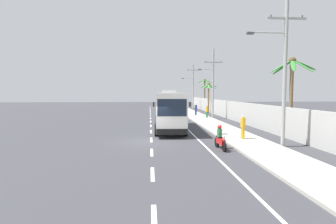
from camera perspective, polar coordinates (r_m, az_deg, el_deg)
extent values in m
plane|color=#3A3A3F|center=(19.09, -3.62, -6.50)|extent=(160.00, 160.00, 0.00)
cube|color=#A8A399|center=(29.78, 9.46, -2.53)|extent=(3.20, 90.00, 0.14)
cube|color=white|center=(7.95, -3.02, -22.32)|extent=(0.16, 2.00, 0.01)
cube|color=white|center=(11.83, -3.37, -13.24)|extent=(0.16, 2.00, 0.01)
cube|color=white|center=(15.87, -3.54, -8.71)|extent=(0.16, 2.00, 0.01)
cube|color=white|center=(19.96, -3.64, -6.02)|extent=(0.16, 2.00, 0.01)
cube|color=white|center=(24.08, -3.70, -4.25)|extent=(0.16, 2.00, 0.01)
cube|color=white|center=(28.21, -3.75, -3.00)|extent=(0.16, 2.00, 0.01)
cube|color=white|center=(32.36, -3.78, -2.06)|extent=(0.16, 2.00, 0.01)
cube|color=white|center=(36.51, -3.80, -1.34)|extent=(0.16, 2.00, 0.01)
cube|color=white|center=(40.67, -3.82, -0.77)|extent=(0.16, 2.00, 0.01)
cube|color=white|center=(44.83, -3.84, -0.30)|extent=(0.16, 2.00, 0.01)
cube|color=white|center=(49.00, -3.85, 0.08)|extent=(0.16, 2.00, 0.01)
cube|color=white|center=(53.16, -3.87, 0.41)|extent=(0.16, 2.00, 0.01)
cube|color=white|center=(57.33, -3.88, 0.69)|extent=(0.16, 2.00, 0.01)
cube|color=white|center=(61.50, -3.88, 0.93)|extent=(0.16, 2.00, 0.01)
cube|color=white|center=(65.67, -3.89, 1.14)|extent=(0.16, 2.00, 0.01)
cube|color=white|center=(34.14, 2.18, -1.73)|extent=(0.14, 70.00, 0.01)
cube|color=#B2B2AD|center=(34.55, 14.08, 0.22)|extent=(0.24, 60.00, 2.41)
cube|color=silver|center=(25.07, 0.29, 0.57)|extent=(2.78, 10.59, 3.12)
cube|color=#192333|center=(25.24, 0.27, 1.84)|extent=(2.78, 9.75, 1.00)
cube|color=#192333|center=(19.84, 0.87, 0.96)|extent=(2.22, 0.18, 1.31)
cube|color=blue|center=(25.12, 0.29, -1.03)|extent=(2.81, 10.38, 0.56)
cube|color=black|center=(19.94, 0.88, -4.31)|extent=(2.37, 0.24, 0.44)
cube|color=#B7B7B7|center=(26.33, 0.18, 4.46)|extent=(1.41, 2.36, 0.28)
cube|color=black|center=(20.15, 4.78, 1.66)|extent=(0.12, 0.08, 0.36)
cube|color=black|center=(20.02, -3.12, 1.65)|extent=(0.12, 0.08, 0.36)
cylinder|color=black|center=(21.64, 3.80, -3.83)|extent=(0.36, 1.05, 1.04)
cylinder|color=black|center=(21.53, -2.48, -3.87)|extent=(0.36, 1.05, 1.04)
cylinder|color=black|center=(28.39, 2.42, -1.90)|extent=(0.36, 1.05, 1.04)
cylinder|color=black|center=(28.31, -2.35, -1.91)|extent=(0.36, 1.05, 1.04)
cylinder|color=black|center=(16.29, 12.08, -7.38)|extent=(0.14, 0.61, 0.60)
cylinder|color=black|center=(17.55, 10.54, -6.52)|extent=(0.16, 0.61, 0.60)
cube|color=red|center=(16.83, 11.35, -6.23)|extent=(0.32, 1.11, 0.36)
cube|color=black|center=(17.08, 11.02, -5.40)|extent=(0.28, 0.62, 0.12)
cylinder|color=gray|center=(16.35, 11.95, -6.27)|extent=(0.08, 0.32, 0.67)
cylinder|color=black|center=(16.37, 11.85, -4.69)|extent=(0.56, 0.08, 0.04)
sphere|color=#EAEACC|center=(16.28, 11.99, -5.24)|extent=(0.14, 0.14, 0.14)
cylinder|color=#2D7A47|center=(16.99, 11.09, -4.51)|extent=(0.32, 0.32, 0.55)
sphere|color=red|center=(16.93, 11.11, -3.15)|extent=(0.26, 0.26, 0.26)
cylinder|color=navy|center=(40.01, 6.04, -0.07)|extent=(0.28, 0.28, 0.84)
cylinder|color=navy|center=(39.96, 6.04, 1.00)|extent=(0.36, 0.36, 0.66)
sphere|color=beige|center=(39.94, 6.05, 1.62)|extent=(0.23, 0.23, 0.23)
cylinder|color=#2D7A47|center=(36.46, 8.41, -0.55)|extent=(0.28, 0.28, 0.79)
cylinder|color=gold|center=(36.40, 8.42, 0.55)|extent=(0.36, 0.36, 0.62)
sphere|color=tan|center=(36.38, 8.42, 1.21)|extent=(0.24, 0.24, 0.24)
cylinder|color=gold|center=(20.32, 15.87, -4.37)|extent=(0.28, 0.28, 0.86)
cylinder|color=gold|center=(20.22, 15.92, -2.22)|extent=(0.36, 0.36, 0.68)
sphere|color=beige|center=(20.18, 15.94, -1.00)|extent=(0.20, 0.20, 0.20)
cylinder|color=#9E9E99|center=(18.70, 24.01, 8.60)|extent=(0.24, 0.24, 10.19)
cube|color=#9E9E99|center=(19.21, 24.31, 18.01)|extent=(2.57, 0.12, 0.12)
cylinder|color=#4C4742|center=(18.80, 21.41, 18.78)|extent=(0.08, 0.08, 0.16)
cylinder|color=#4C4742|center=(19.73, 27.09, 17.90)|extent=(0.08, 0.08, 0.16)
cylinder|color=#9E9E99|center=(18.51, 20.88, 15.78)|extent=(2.36, 0.09, 0.09)
cube|color=#4C4C51|center=(18.05, 17.35, 15.97)|extent=(0.44, 0.24, 0.14)
cylinder|color=#9E9E99|center=(36.37, 9.73, 6.00)|extent=(0.24, 0.24, 9.41)
cube|color=#9E9E99|center=(36.58, 9.79, 10.57)|extent=(2.57, 0.12, 0.12)
cylinder|color=#4C4742|center=(36.36, 8.19, 10.81)|extent=(0.08, 0.08, 0.16)
cylinder|color=#4C4742|center=(36.85, 11.37, 10.69)|extent=(0.08, 0.08, 0.16)
cylinder|color=#9E9E99|center=(36.28, 8.36, 9.18)|extent=(1.81, 0.09, 0.09)
cube|color=#4C4C51|center=(36.10, 6.94, 9.13)|extent=(0.44, 0.24, 0.14)
cylinder|color=#9E9E99|center=(54.91, 5.45, 5.34)|extent=(0.24, 0.24, 9.24)
cube|color=#9E9E99|center=(55.09, 5.48, 9.02)|extent=(2.57, 0.12, 0.12)
cylinder|color=#4C4742|center=(54.94, 4.41, 9.17)|extent=(0.08, 0.08, 0.16)
cylinder|color=#4C4742|center=(55.28, 6.54, 9.12)|extent=(0.08, 0.08, 0.16)
cylinder|color=#9E9E99|center=(54.81, 4.35, 7.31)|extent=(2.15, 0.09, 0.09)
cube|color=#4C4C51|center=(54.66, 3.22, 7.26)|extent=(0.44, 0.24, 0.14)
cylinder|color=brown|center=(52.45, 7.93, 3.54)|extent=(0.27, 0.27, 5.89)
ellipsoid|color=#3D893D|center=(52.55, 8.68, 6.58)|extent=(1.39, 0.52, 0.62)
ellipsoid|color=#3D893D|center=(53.17, 8.03, 6.61)|extent=(0.76, 1.43, 0.52)
ellipsoid|color=#3D893D|center=(52.70, 7.27, 6.59)|extent=(1.36, 1.00, 0.62)
ellipsoid|color=#3D893D|center=(51.97, 7.57, 6.54)|extent=(1.19, 1.18, 0.75)
ellipsoid|color=#3D893D|center=(51.97, 8.34, 6.52)|extent=(0.81, 1.34, 0.77)
sphere|color=brown|center=(52.50, 7.96, 6.81)|extent=(0.56, 0.56, 0.56)
cylinder|color=brown|center=(46.11, 8.75, 2.82)|extent=(0.26, 0.26, 4.89)
ellipsoid|color=#3D893D|center=(46.29, 9.71, 5.67)|extent=(1.57, 0.36, 0.59)
ellipsoid|color=#3D893D|center=(46.67, 9.30, 5.47)|extent=(1.35, 1.22, 0.89)
ellipsoid|color=#3D893D|center=(46.81, 8.49, 5.58)|extent=(0.51, 1.56, 0.73)
ellipsoid|color=#3D893D|center=(46.36, 7.91, 5.59)|extent=(1.48, 1.12, 0.74)
ellipsoid|color=#3D893D|center=(45.60, 8.17, 5.52)|extent=(1.41, 1.12, 0.89)
ellipsoid|color=#3D893D|center=(45.41, 8.81, 5.51)|extent=(0.62, 1.50, 0.90)
ellipsoid|color=#3D893D|center=(45.76, 9.52, 5.47)|extent=(1.29, 1.25, 0.93)
sphere|color=brown|center=(46.12, 8.78, 5.92)|extent=(0.56, 0.56, 0.56)
cylinder|color=brown|center=(22.80, 25.08, 2.42)|extent=(0.28, 0.28, 5.98)
ellipsoid|color=#337F33|center=(23.32, 27.42, 9.02)|extent=(1.96, 0.47, 0.89)
ellipsoid|color=#337F33|center=(23.82, 25.28, 8.91)|extent=(1.24, 1.86, 0.95)
ellipsoid|color=#337F33|center=(23.41, 23.48, 8.84)|extent=(1.12, 1.82, 1.12)
ellipsoid|color=#337F33|center=(22.50, 23.24, 9.04)|extent=(1.85, 0.43, 1.13)
ellipsoid|color=#337F33|center=(21.99, 25.49, 9.12)|extent=(1.09, 1.84, 1.10)
ellipsoid|color=#337F33|center=(22.42, 27.20, 8.88)|extent=(1.18, 1.77, 1.16)
sphere|color=brown|center=(22.93, 25.32, 10.04)|extent=(0.56, 0.56, 0.56)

